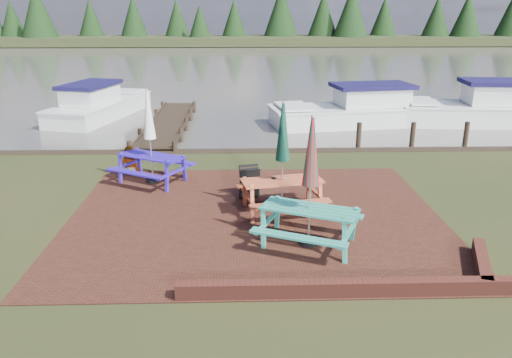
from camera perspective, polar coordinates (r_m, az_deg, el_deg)
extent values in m
plane|color=black|center=(11.32, 0.06, -6.34)|extent=(120.00, 120.00, 0.00)
cube|color=#3A1A12|center=(12.23, -0.09, -4.31)|extent=(9.00, 7.50, 0.02)
cube|color=#4C1E16|center=(9.13, 10.26, -12.21)|extent=(6.00, 0.22, 0.30)
cube|color=#4C1E16|center=(10.69, 24.40, -8.85)|extent=(0.82, 1.77, 0.30)
cube|color=#403D37|center=(47.49, -1.39, 12.98)|extent=(120.00, 60.00, 0.02)
cube|color=black|center=(76.36, -1.56, 15.55)|extent=(120.00, 10.00, 1.20)
cube|color=teal|center=(10.57, 6.13, -3.44)|extent=(2.16, 1.54, 0.04)
cube|color=teal|center=(10.03, 4.82, -6.69)|extent=(1.95, 1.07, 0.04)
cube|color=teal|center=(11.37, 7.17, -3.61)|extent=(1.95, 1.07, 0.04)
cube|color=teal|center=(10.98, 1.68, -4.80)|extent=(0.80, 1.63, 0.83)
cube|color=teal|center=(10.55, 10.63, -6.17)|extent=(0.80, 1.63, 0.83)
cylinder|color=black|center=(10.88, 5.99, -7.21)|extent=(0.40, 0.40, 0.11)
cylinder|color=#B2B2B7|center=(10.37, 6.24, -0.52)|extent=(0.04, 0.04, 2.80)
cone|color=#AA1823|center=(10.16, 6.37, 3.05)|extent=(0.36, 0.36, 1.40)
cube|color=#AF4D2D|center=(12.29, 3.00, -0.20)|extent=(2.09, 1.15, 0.04)
cube|color=#AF4D2D|center=(11.73, 4.00, -2.82)|extent=(1.99, 0.66, 0.04)
cube|color=#AF4D2D|center=(13.07, 2.06, -0.48)|extent=(1.99, 0.66, 0.04)
cube|color=#AF4D2D|center=(12.23, -0.89, -2.30)|extent=(0.43, 1.70, 0.81)
cube|color=#AF4D2D|center=(12.69, 6.69, -1.64)|extent=(0.43, 1.70, 0.81)
cylinder|color=black|center=(12.56, 2.94, -3.47)|extent=(0.40, 0.40, 0.11)
cylinder|color=#B2B2B7|center=(12.12, 3.05, 2.31)|extent=(0.04, 0.04, 2.75)
cone|color=#103A2A|center=(11.95, 3.10, 5.34)|extent=(0.35, 0.35, 1.37)
cube|color=#2916A5|center=(14.73, -11.88, 2.59)|extent=(2.06, 1.61, 0.04)
cube|color=#2916A5|center=(14.29, -13.64, 0.64)|extent=(1.82, 1.18, 0.04)
cube|color=#2916A5|center=(15.36, -10.08, 2.15)|extent=(1.82, 1.18, 0.04)
cube|color=#2916A5|center=(15.37, -14.22, 1.54)|extent=(0.90, 1.51, 0.80)
cube|color=#2916A5|center=(14.34, -9.16, 0.64)|extent=(0.90, 1.51, 0.80)
cylinder|color=black|center=(14.95, -11.69, -0.16)|extent=(0.39, 0.39, 0.11)
cylinder|color=#B2B2B7|center=(14.59, -12.02, 4.66)|extent=(0.04, 0.04, 2.70)
cone|color=white|center=(14.45, -12.20, 7.15)|extent=(0.35, 0.35, 1.35)
cube|color=black|center=(13.16, -0.74, -0.59)|extent=(0.57, 0.35, 0.86)
cube|color=black|center=(13.44, -0.76, -0.18)|extent=(0.57, 0.35, 0.86)
cube|color=black|center=(13.17, -0.76, 1.34)|extent=(0.53, 0.18, 0.03)
cube|color=black|center=(22.47, -9.90, 6.47)|extent=(1.60, 9.00, 0.06)
cube|color=black|center=(22.57, -11.80, 6.54)|extent=(0.08, 9.00, 0.08)
cube|color=black|center=(22.36, -7.99, 6.64)|extent=(0.08, 9.00, 0.08)
cylinder|color=black|center=(18.36, -14.20, 2.70)|extent=(0.16, 0.16, 1.00)
cylinder|color=black|center=(18.08, -9.24, 2.80)|extent=(0.16, 0.16, 1.00)
cube|color=silver|center=(25.72, -17.29, 7.43)|extent=(3.83, 6.94, 0.94)
cube|color=silver|center=(25.63, -17.39, 8.50)|extent=(3.90, 7.08, 0.08)
cube|color=silver|center=(24.89, -18.39, 9.17)|extent=(2.26, 3.08, 0.80)
cube|color=#120E35|center=(24.82, -18.50, 10.20)|extent=(2.54, 3.51, 0.17)
cube|color=silver|center=(27.78, -14.88, 9.72)|extent=(2.15, 1.63, 0.09)
cube|color=silver|center=(23.33, 10.92, 6.87)|extent=(7.60, 3.61, 0.97)
cube|color=silver|center=(23.24, 11.00, 8.09)|extent=(7.75, 3.69, 0.08)
cube|color=silver|center=(23.49, 13.09, 9.22)|extent=(3.31, 2.27, 0.83)
cube|color=#120E35|center=(23.42, 13.17, 10.35)|extent=(3.77, 2.54, 0.18)
cube|color=silver|center=(22.36, 4.30, 8.30)|extent=(1.63, 2.33, 0.10)
cube|color=silver|center=(25.18, 24.00, 6.52)|extent=(7.17, 3.12, 1.07)
cube|color=silver|center=(25.09, 24.17, 7.76)|extent=(7.31, 3.18, 0.09)
cube|color=silver|center=(25.31, 26.11, 8.77)|extent=(3.08, 2.05, 0.91)
cube|color=#120E35|center=(25.24, 26.28, 9.91)|extent=(3.52, 2.28, 0.19)
cube|color=silver|center=(24.28, 18.29, 8.47)|extent=(1.45, 2.21, 0.11)
imported|color=gray|center=(15.56, -14.29, 3.66)|extent=(0.76, 0.63, 1.80)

